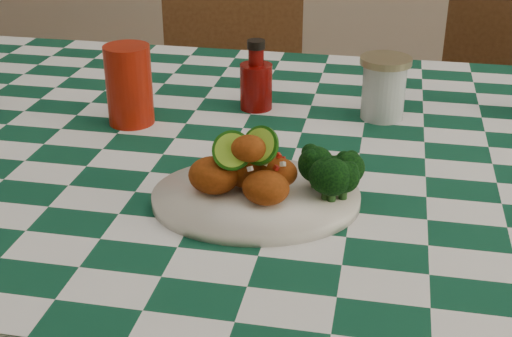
% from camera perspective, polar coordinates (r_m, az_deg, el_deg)
% --- Properties ---
extents(plate, '(0.32, 0.27, 0.02)m').
position_cam_1_polar(plate, '(0.99, 0.00, -2.40)').
color(plate, silver).
rests_on(plate, dining_table).
extents(fried_chicken_pile, '(0.13, 0.10, 0.09)m').
position_cam_1_polar(fried_chicken_pile, '(0.96, -0.47, 0.34)').
color(fried_chicken_pile, '#8C370D').
rests_on(fried_chicken_pile, plate).
extents(broccoli_side, '(0.08, 0.08, 0.06)m').
position_cam_1_polar(broccoli_side, '(0.97, 5.78, -0.62)').
color(broccoli_side, black).
rests_on(broccoli_side, plate).
extents(red_tumbler, '(0.09, 0.09, 0.14)m').
position_cam_1_polar(red_tumbler, '(1.25, -10.12, 6.59)').
color(red_tumbler, '#941808').
rests_on(red_tumbler, dining_table).
extents(ketchup_bottle, '(0.08, 0.08, 0.13)m').
position_cam_1_polar(ketchup_bottle, '(1.30, 0.01, 7.50)').
color(ketchup_bottle, '#650705').
rests_on(ketchup_bottle, dining_table).
extents(mason_jar, '(0.10, 0.10, 0.11)m').
position_cam_1_polar(mason_jar, '(1.28, 10.18, 6.36)').
color(mason_jar, '#B2BCBA').
rests_on(mason_jar, dining_table).
extents(wooden_chair_left, '(0.50, 0.51, 0.88)m').
position_cam_1_polar(wooden_chair_left, '(2.03, -1.50, 2.19)').
color(wooden_chair_left, '#472814').
rests_on(wooden_chair_left, ground).
extents(wooden_chair_right, '(0.54, 0.56, 0.91)m').
position_cam_1_polar(wooden_chair_right, '(1.96, 18.15, 0.35)').
color(wooden_chair_right, '#472814').
rests_on(wooden_chair_right, ground).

